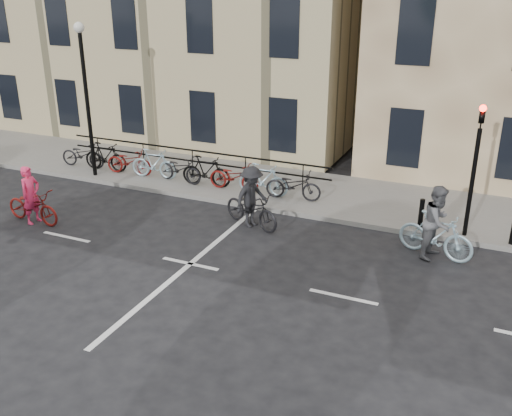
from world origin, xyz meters
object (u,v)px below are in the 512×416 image
at_px(traffic_light, 476,155).
at_px(cyclist_dark, 252,203).
at_px(cyclist_pink, 32,203).
at_px(cyclist_grey, 437,229).
at_px(lamp_post, 85,82).

bearing_deg(traffic_light, cyclist_dark, -165.46).
relative_size(cyclist_pink, cyclist_grey, 0.96).
xyz_separation_m(lamp_post, cyclist_pink, (0.92, -3.95, -2.89)).
distance_m(traffic_light, cyclist_pink, 12.54).
distance_m(traffic_light, lamp_post, 12.74).
distance_m(traffic_light, cyclist_grey, 2.25).
bearing_deg(cyclist_dark, traffic_light, -54.23).
bearing_deg(cyclist_grey, cyclist_pink, 117.39).
relative_size(lamp_post, cyclist_pink, 2.66).
bearing_deg(lamp_post, cyclist_grey, -6.74).
bearing_deg(cyclist_dark, cyclist_grey, -67.30).
relative_size(lamp_post, cyclist_dark, 2.45).
height_order(traffic_light, cyclist_grey, traffic_light).
distance_m(cyclist_pink, cyclist_grey, 11.44).
height_order(lamp_post, cyclist_grey, lamp_post).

